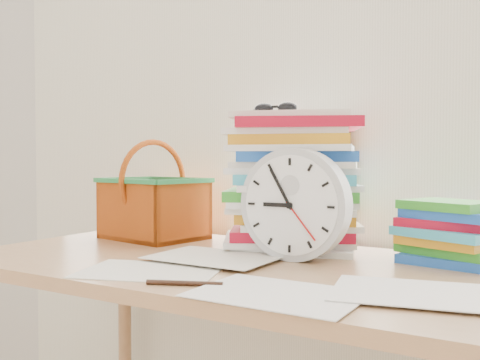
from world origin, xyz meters
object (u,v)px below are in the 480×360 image
Objects in this scene: paper_stack at (292,182)px; clock at (295,204)px; basket at (154,190)px; book_stack at (448,232)px; desk at (243,292)px.

paper_stack is 1.36× the size of clock.
basket is at bearing 167.84° from clock.
clock is at bearing -62.81° from paper_stack.
paper_stack is at bearing 179.34° from book_stack.
book_stack reaches higher than desk.
desk is 0.50m from book_stack.
desk is 0.51m from basket.
paper_stack is at bearing 84.04° from desk.
paper_stack is 1.23× the size of basket.
desk is at bearing -95.96° from paper_stack.
desk is 0.34m from paper_stack.
basket is (-0.52, 0.11, 0.01)m from clock.
paper_stack is 0.18m from clock.
paper_stack reaches higher than desk.
book_stack is at bearing 27.30° from desk.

